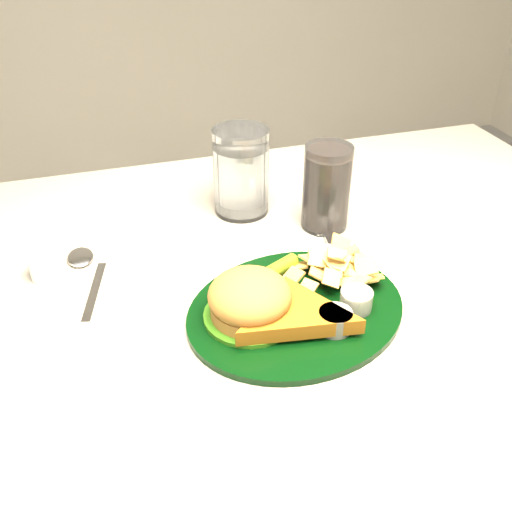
{
  "coord_description": "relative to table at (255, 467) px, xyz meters",
  "views": [
    {
      "loc": [
        -0.17,
        -0.56,
        1.19
      ],
      "look_at": [
        -0.0,
        -0.01,
        0.8
      ],
      "focal_mm": 40.0,
      "sensor_mm": 36.0,
      "label": 1
    }
  ],
  "objects": [
    {
      "name": "fork_napkin",
      "position": [
        0.13,
        0.0,
        0.38
      ],
      "size": [
        0.14,
        0.16,
        0.01
      ],
      "primitive_type": null,
      "rotation": [
        0.0,
        0.0,
        -0.16
      ],
      "color": "white",
      "rests_on": "table"
    },
    {
      "name": "water_glass",
      "position": [
        0.04,
        0.19,
        0.44
      ],
      "size": [
        0.11,
        0.11,
        0.13
      ],
      "primitive_type": "cylinder",
      "rotation": [
        0.0,
        0.0,
        0.43
      ],
      "color": "white",
      "rests_on": "table"
    },
    {
      "name": "table",
      "position": [
        0.0,
        0.0,
        0.0
      ],
      "size": [
        1.2,
        0.8,
        0.75
      ],
      "primitive_type": null,
      "color": "#A19A91",
      "rests_on": "ground"
    },
    {
      "name": "ramekin",
      "position": [
        -0.25,
        0.1,
        0.39
      ],
      "size": [
        0.05,
        0.05,
        0.03
      ],
      "primitive_type": "cylinder",
      "rotation": [
        0.0,
        0.0,
        -0.13
      ],
      "color": "white",
      "rests_on": "table"
    },
    {
      "name": "dinner_plate",
      "position": [
        0.03,
        -0.07,
        0.41
      ],
      "size": [
        0.32,
        0.29,
        0.06
      ],
      "primitive_type": null,
      "rotation": [
        0.0,
        0.0,
        0.28
      ],
      "color": "black",
      "rests_on": "table"
    },
    {
      "name": "cola_glass",
      "position": [
        0.14,
        0.11,
        0.44
      ],
      "size": [
        0.08,
        0.08,
        0.13
      ],
      "primitive_type": "cylinder",
      "rotation": [
        0.0,
        0.0,
        0.15
      ],
      "color": "black",
      "rests_on": "table"
    },
    {
      "name": "spoon",
      "position": [
        -0.2,
        0.04,
        0.38
      ],
      "size": [
        0.08,
        0.17,
        0.01
      ],
      "primitive_type": null,
      "rotation": [
        0.0,
        0.0,
        -0.24
      ],
      "color": "white",
      "rests_on": "table"
    }
  ]
}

